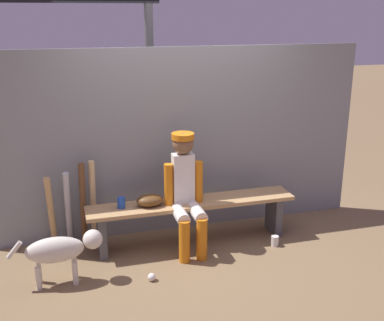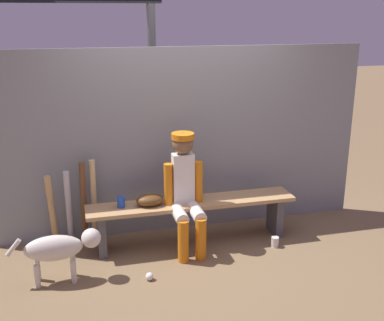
{
  "view_description": "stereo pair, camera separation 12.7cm",
  "coord_description": "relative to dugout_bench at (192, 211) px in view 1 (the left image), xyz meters",
  "views": [
    {
      "loc": [
        -1.28,
        -4.5,
        2.39
      ],
      "look_at": [
        0.0,
        0.0,
        0.93
      ],
      "focal_mm": 44.71,
      "sensor_mm": 36.0,
      "label": 1
    },
    {
      "loc": [
        -1.15,
        -4.54,
        2.39
      ],
      "look_at": [
        0.0,
        0.0,
        0.93
      ],
      "focal_mm": 44.71,
      "sensor_mm": 36.0,
      "label": 2
    }
  ],
  "objects": [
    {
      "name": "player_seated",
      "position": [
        -0.1,
        -0.11,
        0.3
      ],
      "size": [
        0.41,
        0.55,
        1.23
      ],
      "color": "silver",
      "rests_on": "ground_plane"
    },
    {
      "name": "cup_on_bench",
      "position": [
        -0.74,
        0.03,
        0.17
      ],
      "size": [
        0.08,
        0.08,
        0.11
      ],
      "primitive_type": "cylinder",
      "color": "#1E47AD",
      "rests_on": "dugout_bench"
    },
    {
      "name": "chainlink_fence",
      "position": [
        0.0,
        0.42,
        0.66
      ],
      "size": [
        4.15,
        0.03,
        2.05
      ],
      "primitive_type": "cube",
      "color": "gray",
      "rests_on": "ground_plane"
    },
    {
      "name": "dog",
      "position": [
        -1.36,
        -0.45,
        -0.03
      ],
      "size": [
        0.84,
        0.2,
        0.49
      ],
      "color": "beige",
      "rests_on": "ground_plane"
    },
    {
      "name": "ground_plane",
      "position": [
        0.0,
        0.0,
        -0.37
      ],
      "size": [
        30.0,
        30.0,
        0.0
      ],
      "primitive_type": "plane",
      "color": "brown"
    },
    {
      "name": "bat_wood_dark",
      "position": [
        -1.11,
        0.26,
        0.1
      ],
      "size": [
        0.09,
        0.18,
        0.93
      ],
      "primitive_type": "cylinder",
      "rotation": [
        0.11,
        0.0,
        0.15
      ],
      "color": "brown",
      "rests_on": "ground_plane"
    },
    {
      "name": "baseball",
      "position": [
        -0.57,
        -0.64,
        -0.33
      ],
      "size": [
        0.07,
        0.07,
        0.07
      ],
      "primitive_type": "sphere",
      "color": "white",
      "rests_on": "ground_plane"
    },
    {
      "name": "bat_wood_tan",
      "position": [
        -1.44,
        0.26,
        0.04
      ],
      "size": [
        0.09,
        0.23,
        0.82
      ],
      "primitive_type": "cylinder",
      "rotation": [
        0.2,
        0.0,
        -0.12
      ],
      "color": "tan",
      "rests_on": "ground_plane"
    },
    {
      "name": "cup_on_ground",
      "position": [
        0.83,
        -0.32,
        -0.31
      ],
      "size": [
        0.08,
        0.08,
        0.11
      ],
      "primitive_type": "cylinder",
      "color": "silver",
      "rests_on": "ground_plane"
    },
    {
      "name": "bat_wood_natural",
      "position": [
        -1.01,
        0.28,
        0.1
      ],
      "size": [
        0.08,
        0.14,
        0.94
      ],
      "primitive_type": "cylinder",
      "rotation": [
        0.08,
        0.0,
        0.13
      ],
      "color": "tan",
      "rests_on": "ground_plane"
    },
    {
      "name": "scoreboard",
      "position": [
        -1.12,
        1.07,
        2.15
      ],
      "size": [
        2.46,
        0.27,
        3.53
      ],
      "color": "#3F3F42",
      "rests_on": "ground_plane"
    },
    {
      "name": "bat_aluminum_silver",
      "position": [
        -1.27,
        0.28,
        0.06
      ],
      "size": [
        0.07,
        0.23,
        0.85
      ],
      "primitive_type": "cylinder",
      "rotation": [
        0.2,
        0.0,
        0.03
      ],
      "color": "#B7B7BC",
      "rests_on": "ground_plane"
    },
    {
      "name": "baseball_glove",
      "position": [
        -0.45,
        0.0,
        0.17
      ],
      "size": [
        0.28,
        0.2,
        0.12
      ],
      "primitive_type": "ellipsoid",
      "color": "#593819",
      "rests_on": "dugout_bench"
    },
    {
      "name": "dugout_bench",
      "position": [
        0.0,
        0.0,
        0.0
      ],
      "size": [
        2.22,
        0.36,
        0.48
      ],
      "color": "tan",
      "rests_on": "ground_plane"
    }
  ]
}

